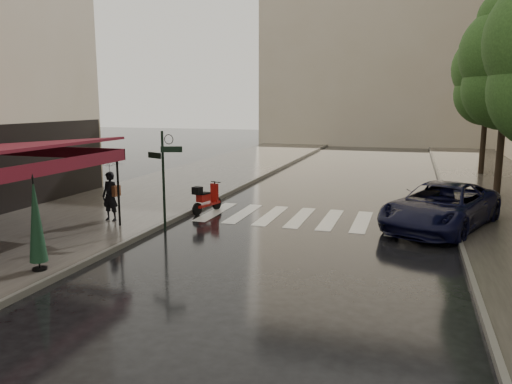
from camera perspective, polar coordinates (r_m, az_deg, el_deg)
The scene contains 13 objects.
ground at distance 12.79m, azimuth -11.81°, elevation -7.98°, with size 120.00×120.00×0.00m, color black.
sidewalk_near at distance 25.21m, azimuth -7.51°, elevation 1.25°, with size 6.00×60.00×0.12m, color #38332D.
curb_near at distance 24.09m, azimuth -0.92°, elevation 0.96°, with size 0.12×60.00×0.16m, color #595651.
curb_far at distance 22.94m, azimuth 20.69°, elevation -0.17°, with size 0.12×60.00×0.16m, color #595651.
crosswalk at distance 17.30m, azimuth 6.79°, elevation -3.03°, with size 7.85×3.20×0.01m.
signpost at distance 15.52m, azimuth -10.53°, elevation 2.21°, with size 1.17×0.29×3.10m.
backdrop_building at distance 49.04m, azimuth 14.37°, elevation 16.98°, with size 22.00×6.00×20.00m, color #B7A68C.
tree_mid at distance 22.89m, azimuth 26.85°, elevation 13.26°, with size 3.80×3.80×8.34m.
tree_far at distance 29.83m, azimuth 25.05°, elevation 12.17°, with size 3.80×3.80×8.16m.
pedestrian_with_umbrella at distance 16.82m, azimuth -16.44°, elevation 2.24°, with size 1.04×1.06×2.43m.
scooter at distance 18.12m, azimuth -5.72°, elevation -0.83°, with size 0.67×1.58×1.06m.
parked_car at distance 16.70m, azimuth 20.40°, elevation -1.55°, with size 2.41×5.23×1.45m, color black.
parasol_back at distance 12.42m, azimuth -23.85°, elevation -2.97°, with size 0.41×0.41×2.20m.
Camera 1 is at (6.03, -10.57, 3.94)m, focal length 35.00 mm.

